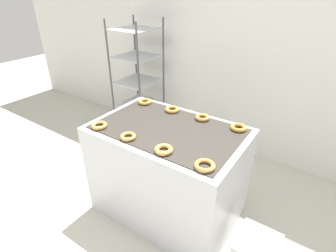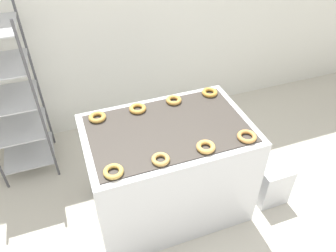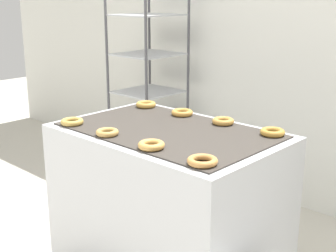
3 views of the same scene
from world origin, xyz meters
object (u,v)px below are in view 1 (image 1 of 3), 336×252
at_px(donut_near_right, 205,166).
at_px(donut_far_left, 145,102).
at_px(donut_near_midleft, 128,136).
at_px(fryer_machine, 168,172).
at_px(donut_near_left, 99,125).
at_px(donut_far_midright, 202,117).
at_px(donut_far_midleft, 172,109).
at_px(baking_rack_cart, 138,81).
at_px(donut_far_right, 238,128).
at_px(donut_near_midright, 164,150).

relative_size(donut_near_right, donut_far_left, 1.04).
relative_size(donut_near_midleft, donut_far_left, 0.93).
height_order(fryer_machine, donut_near_left, donut_near_left).
xyz_separation_m(fryer_machine, donut_near_midleft, (-0.17, -0.31, 0.48)).
bearing_deg(donut_near_left, donut_near_right, 0.32).
distance_m(donut_far_left, donut_far_midright, 0.65).
distance_m(donut_far_midleft, donut_far_midright, 0.32).
distance_m(baking_rack_cart, donut_near_left, 1.49).
distance_m(donut_far_midleft, donut_far_right, 0.66).
relative_size(donut_near_midright, donut_far_left, 1.00).
bearing_deg(donut_near_midleft, donut_far_left, 117.51).
bearing_deg(baking_rack_cart, donut_near_midright, -44.15).
bearing_deg(donut_near_right, donut_near_midright, -179.98).
xyz_separation_m(baking_rack_cart, donut_far_midleft, (1.02, -0.70, 0.12)).
height_order(donut_near_midright, donut_near_right, donut_near_midright).
xyz_separation_m(donut_far_midleft, donut_far_midright, (0.32, 0.01, 0.00)).
height_order(donut_near_left, donut_far_left, donut_far_left).
bearing_deg(donut_near_right, baking_rack_cart, 142.09).
distance_m(donut_near_midleft, donut_near_midright, 0.34).
distance_m(donut_near_midleft, donut_far_right, 0.92).
height_order(fryer_machine, donut_far_midright, donut_far_midright).
height_order(fryer_machine, donut_far_left, donut_far_left).
relative_size(fryer_machine, donut_far_left, 9.48).
bearing_deg(donut_far_left, donut_near_midleft, -62.49).
distance_m(baking_rack_cart, donut_near_midright, 1.88).
bearing_deg(donut_far_midleft, donut_near_midright, -61.72).
bearing_deg(donut_far_midright, donut_near_midright, -89.25).
xyz_separation_m(donut_near_left, donut_far_midleft, (0.34, 0.62, 0.00)).
bearing_deg(donut_near_right, donut_far_midright, 118.86).
xyz_separation_m(donut_near_midright, donut_near_right, (0.33, 0.00, -0.00)).
xyz_separation_m(baking_rack_cart, donut_near_midright, (1.35, -1.31, 0.12)).
relative_size(baking_rack_cart, donut_far_midleft, 11.82).
height_order(donut_near_midright, donut_far_midright, same).
height_order(donut_far_midright, donut_far_right, same).
bearing_deg(donut_near_left, donut_far_left, 89.22).
height_order(baking_rack_cart, donut_near_midright, baking_rack_cart).
bearing_deg(donut_far_left, fryer_machine, -31.43).
bearing_deg(donut_far_midright, baking_rack_cart, 152.74).
relative_size(donut_far_left, donut_far_midright, 1.04).
distance_m(baking_rack_cart, donut_far_left, 0.99).
distance_m(donut_near_left, donut_far_midleft, 0.70).
xyz_separation_m(donut_near_left, donut_far_left, (0.01, 0.61, 0.00)).
height_order(donut_near_left, donut_near_right, same).
distance_m(donut_near_left, donut_far_left, 0.61).
bearing_deg(donut_near_midright, donut_far_right, 62.11).
distance_m(fryer_machine, donut_near_left, 0.76).
distance_m(donut_near_right, donut_far_left, 1.16).
bearing_deg(donut_near_left, fryer_machine, 32.40).
distance_m(donut_near_midright, donut_far_left, 0.90).
bearing_deg(donut_near_right, donut_far_right, 90.36).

